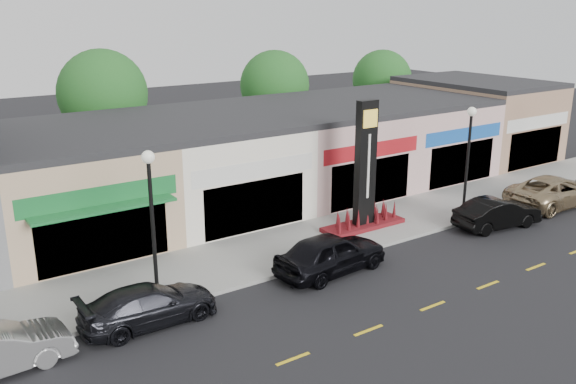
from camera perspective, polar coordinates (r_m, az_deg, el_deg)
name	(u,v)px	position (r m, az deg, el deg)	size (l,w,h in m)	color
ground	(375,276)	(24.34, 8.17, -7.81)	(120.00, 120.00, 0.00)	black
sidewalk	(310,241)	(27.39, 2.06, -4.57)	(52.00, 4.30, 0.15)	gray
curb	(342,257)	(25.75, 5.03, -6.08)	(52.00, 0.20, 0.15)	gray
shop_beige	(67,184)	(29.43, -19.96, 0.71)	(7.00, 10.85, 4.80)	tan
shop_cream	(206,163)	(31.76, -7.73, 2.74)	(7.00, 10.01, 4.80)	white
shop_pink_w	(314,146)	(35.33, 2.48, 4.33)	(7.00, 10.01, 4.80)	#C79B97
shop_pink_e	(402,132)	(39.82, 10.63, 5.50)	(7.00, 10.01, 4.80)	#C79B97
shop_tan	(475,118)	(44.92, 17.08, 6.66)	(7.00, 10.01, 5.30)	#9C775B
tree_rear_west	(103,94)	(37.67, -16.94, 8.77)	(5.20, 5.20, 7.83)	#382619
tree_rear_mid	(275,85)	(42.81, -1.25, 9.95)	(4.80, 4.80, 7.29)	#382619
tree_rear_east	(382,80)	(48.97, 8.78, 10.35)	(4.60, 4.60, 6.94)	#382619
lamp_west_near	(152,213)	(21.05, -12.62, -1.89)	(0.44, 0.44, 5.47)	black
lamp_east_near	(468,152)	(30.44, 16.52, 3.65)	(0.44, 0.44, 5.47)	black
pylon_sign	(365,184)	(28.36, 7.19, 0.76)	(4.20, 1.30, 6.00)	#4E0D13
car_dark_sedan	(149,305)	(21.01, -12.88, -10.26)	(4.62, 1.88, 1.34)	black
car_black_sedan	(331,253)	(24.16, 4.02, -5.73)	(4.82, 1.94, 1.64)	black
car_black_conv	(497,213)	(30.59, 19.01, -1.89)	(4.37, 1.52, 1.44)	black
car_gold_suv	(555,191)	(35.11, 23.71, 0.10)	(5.74, 2.64, 1.59)	#9E8865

